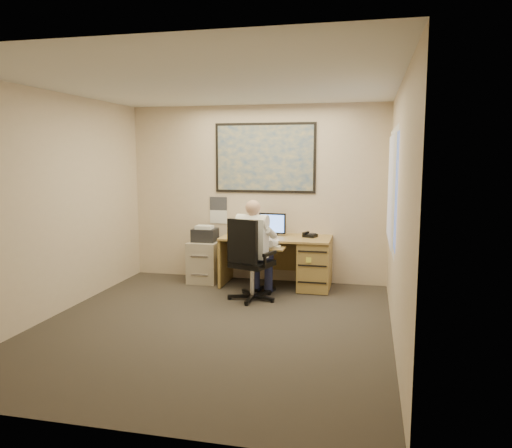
% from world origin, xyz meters
% --- Properties ---
extents(room_shell, '(4.00, 4.50, 2.70)m').
position_xyz_m(room_shell, '(0.00, 0.00, 1.35)').
color(room_shell, '#342F28').
rests_on(room_shell, ground).
extents(desk, '(1.60, 0.97, 1.07)m').
position_xyz_m(desk, '(0.71, 1.90, 0.44)').
color(desk, '#AD894A').
rests_on(desk, ground).
extents(world_map, '(1.56, 0.03, 1.06)m').
position_xyz_m(world_map, '(0.14, 2.23, 1.90)').
color(world_map, '#1E4C93').
rests_on(world_map, room_shell).
extents(wall_calendar, '(0.28, 0.01, 0.42)m').
position_xyz_m(wall_calendar, '(-0.61, 2.24, 1.08)').
color(wall_calendar, white).
rests_on(wall_calendar, room_shell).
extents(window_blinds, '(0.06, 1.40, 1.30)m').
position_xyz_m(window_blinds, '(1.97, 0.80, 1.55)').
color(window_blinds, '#EFE9CE').
rests_on(window_blinds, room_shell).
extents(filing_cabinet, '(0.45, 0.54, 0.88)m').
position_xyz_m(filing_cabinet, '(-0.74, 1.94, 0.37)').
color(filing_cabinet, '#B3A690').
rests_on(filing_cabinet, ground).
extents(office_chair, '(0.84, 0.84, 1.12)m').
position_xyz_m(office_chair, '(0.21, 1.10, 0.33)').
color(office_chair, black).
rests_on(office_chair, ground).
extents(person, '(0.66, 0.85, 1.35)m').
position_xyz_m(person, '(0.19, 1.18, 0.67)').
color(person, white).
rests_on(person, office_chair).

